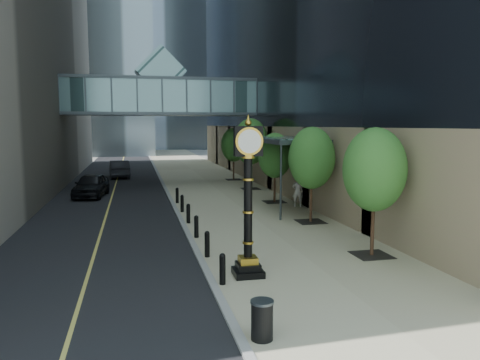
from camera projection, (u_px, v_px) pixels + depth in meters
name	position (u px, v px, depth m)	size (l,w,h in m)	color
ground	(314.00, 290.00, 14.56)	(320.00, 320.00, 0.00)	gray
road	(120.00, 171.00, 51.77)	(8.00, 180.00, 0.02)	black
sidewalk	(192.00, 170.00, 53.52)	(8.00, 180.00, 0.06)	tan
curb	(156.00, 170.00, 52.64)	(0.25, 180.00, 0.07)	gray
distant_tower_c	(129.00, 22.00, 125.67)	(22.00, 22.00, 65.00)	#8DA4B1
skywalk	(161.00, 95.00, 40.12)	(17.00, 4.20, 5.80)	slate
entrance_canopy	(283.00, 140.00, 28.39)	(3.00, 8.00, 4.38)	#383F44
bollard_row	(192.00, 221.00, 22.63)	(0.20, 16.20, 0.90)	black
street_trees	(274.00, 150.00, 30.66)	(2.71, 28.37, 5.57)	black
street_clock	(248.00, 209.00, 15.53)	(1.00, 1.00, 5.24)	black
trash_bin	(262.00, 321.00, 11.04)	(0.52, 0.52, 0.90)	black
pedestrian	(298.00, 191.00, 29.03)	(0.69, 0.45, 1.90)	#BDB5AD
car_near	(91.00, 185.00, 33.31)	(1.96, 4.88, 1.66)	black
car_far	(119.00, 169.00, 45.67)	(1.76, 5.04, 1.66)	black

